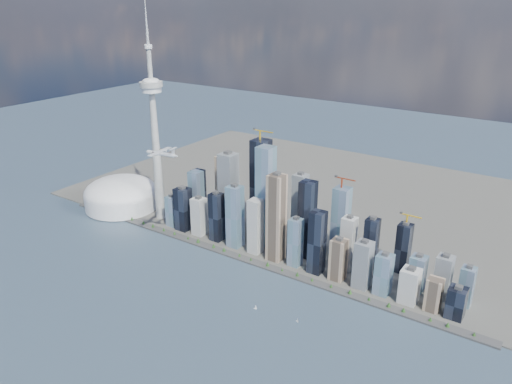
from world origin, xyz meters
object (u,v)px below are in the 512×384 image
Objects in this scene: sailboat_west at (297,320)px; dome_stadium at (121,195)px; needle_tower at (155,132)px; sailboat_east at (256,307)px; airplane at (161,153)px.

dome_stadium is at bearing -171.79° from sailboat_west.
needle_tower is 56.95× the size of sailboat_east.
sailboat_west is (528.13, -192.72, -232.95)m from needle_tower.
sailboat_west is (345.21, -29.31, -250.99)m from airplane.
needle_tower is 6.99× the size of airplane.
dome_stadium is 2.54× the size of airplane.
airplane reaches higher than dome_stadium.
needle_tower reaches higher than sailboat_west.
needle_tower is at bearing -176.54° from sailboat_west.
dome_stadium is at bearing -175.91° from needle_tower.
airplane is 8.15× the size of sailboat_east.
sailboat_west is at bearing -15.30° from dome_stadium.
sailboat_west is at bearing -5.80° from sailboat_east.
needle_tower is 61.21× the size of sailboat_west.
sailboat_east is at bearing -24.58° from needle_tower.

